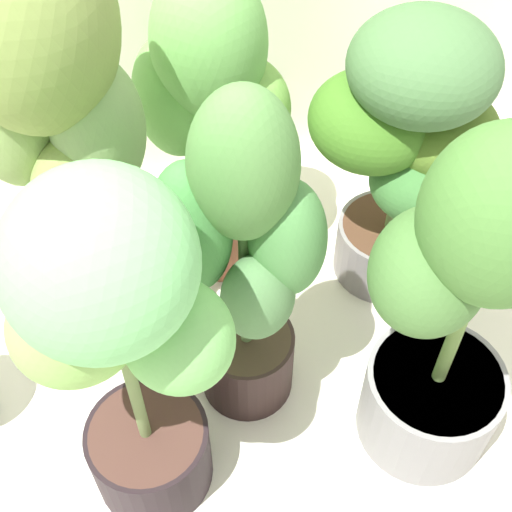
# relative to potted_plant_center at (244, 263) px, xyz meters

# --- Properties ---
(ground_plane) EXTENTS (8.00, 8.00, 0.00)m
(ground_plane) POSITION_rel_potted_plant_center_xyz_m (0.05, -0.09, -0.44)
(ground_plane) COLOR silver
(ground_plane) RESTS_ON ground
(potted_plant_center) EXTENTS (0.33, 0.26, 0.82)m
(potted_plant_center) POSITION_rel_potted_plant_center_xyz_m (0.00, 0.00, 0.00)
(potted_plant_center) COLOR #2E1E1C
(potted_plant_center) RESTS_ON ground
(potted_plant_back_left) EXTENTS (0.41, 0.41, 1.01)m
(potted_plant_back_left) POSITION_rel_potted_plant_center_xyz_m (-0.29, 0.25, 0.17)
(potted_plant_back_left) COLOR black
(potted_plant_back_left) RESTS_ON ground
(potted_plant_front_right) EXTENTS (0.38, 0.33, 0.82)m
(potted_plant_front_right) POSITION_rel_potted_plant_center_xyz_m (0.33, -0.18, -0.01)
(potted_plant_front_right) COLOR gray
(potted_plant_front_right) RESTS_ON ground
(potted_plant_front_left) EXTENTS (0.40, 0.30, 0.83)m
(potted_plant_front_left) POSITION_rel_potted_plant_center_xyz_m (-0.23, -0.16, 0.06)
(potted_plant_front_left) COLOR black
(potted_plant_front_left) RESTS_ON ground
(potted_plant_back_right) EXTENTS (0.48, 0.41, 0.72)m
(potted_plant_back_right) POSITION_rel_potted_plant_center_xyz_m (0.40, 0.25, -0.00)
(potted_plant_back_right) COLOR slate
(potted_plant_back_right) RESTS_ON ground
(potted_plant_back_center) EXTENTS (0.37, 0.32, 0.79)m
(potted_plant_back_center) POSITION_rel_potted_plant_center_xyz_m (0.02, 0.40, 0.01)
(potted_plant_back_center) COLOR brown
(potted_plant_back_center) RESTS_ON ground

